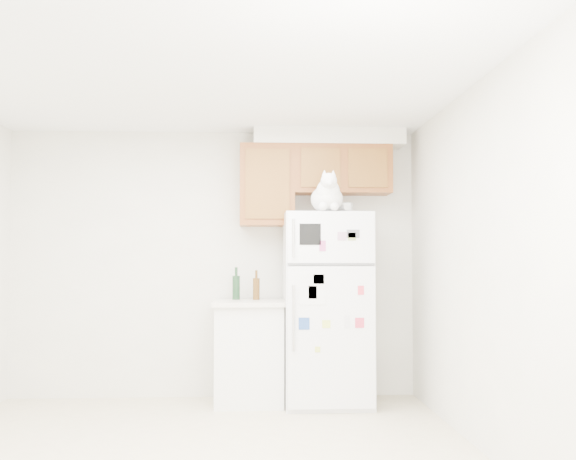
{
  "coord_description": "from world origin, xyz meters",
  "views": [
    {
      "loc": [
        0.37,
        -4.41,
        1.28
      ],
      "look_at": [
        0.68,
        1.55,
        1.55
      ],
      "focal_mm": 42.0,
      "sensor_mm": 36.0,
      "label": 1
    }
  ],
  "objects": [
    {
      "name": "storage_box_front",
      "position": [
        1.18,
        1.55,
        1.74
      ],
      "size": [
        0.18,
        0.15,
        0.09
      ],
      "primitive_type": "cube",
      "rotation": [
        0.0,
        0.0,
        -0.32
      ],
      "color": "white",
      "rests_on": "refrigerator"
    },
    {
      "name": "bottle_amber",
      "position": [
        0.4,
        1.78,
        1.06
      ],
      "size": [
        0.06,
        0.06,
        0.27
      ],
      "primitive_type": null,
      "color": "#593814",
      "rests_on": "base_counter"
    },
    {
      "name": "base_counter",
      "position": [
        0.34,
        1.68,
        0.46
      ],
      "size": [
        0.64,
        0.64,
        0.92
      ],
      "color": "white",
      "rests_on": "ground_plane"
    },
    {
      "name": "storage_box_back",
      "position": [
        1.14,
        1.67,
        1.75
      ],
      "size": [
        0.2,
        0.16,
        0.1
      ],
      "primitive_type": "cube",
      "rotation": [
        0.0,
        0.0,
        -0.19
      ],
      "color": "white",
      "rests_on": "refrigerator"
    },
    {
      "name": "cat",
      "position": [
        1.01,
        1.36,
        1.83
      ],
      "size": [
        0.34,
        0.5,
        0.35
      ],
      "color": "white",
      "rests_on": "refrigerator"
    },
    {
      "name": "refrigerator",
      "position": [
        1.03,
        1.61,
        0.85
      ],
      "size": [
        0.76,
        0.78,
        1.7
      ],
      "color": "white",
      "rests_on": "ground_plane"
    },
    {
      "name": "room_shell",
      "position": [
        0.12,
        0.24,
        1.67
      ],
      "size": [
        3.84,
        4.04,
        2.52
      ],
      "color": "silver",
      "rests_on": "ground_plane"
    },
    {
      "name": "bottle_green",
      "position": [
        0.22,
        1.82,
        1.07
      ],
      "size": [
        0.07,
        0.07,
        0.3
      ],
      "primitive_type": null,
      "color": "#19381E",
      "rests_on": "base_counter"
    }
  ]
}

